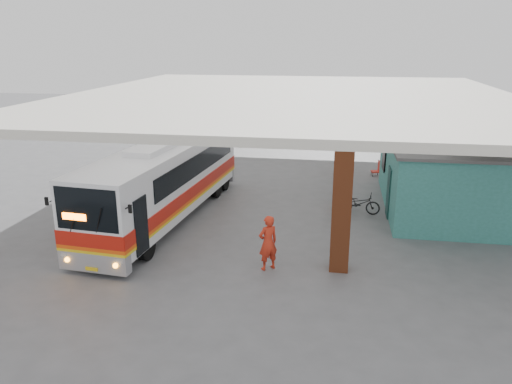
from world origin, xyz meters
The scene contains 8 objects.
ground centered at (0.00, 0.00, 0.00)m, with size 90.00×90.00×0.00m, color #515154.
brick_columns centered at (1.43, 5.00, 2.17)m, with size 20.10×21.60×4.35m.
canopy_roof centered at (0.50, 6.50, 4.50)m, with size 21.00×23.00×0.30m, color silver.
shop_building centered at (7.49, 4.00, 1.56)m, with size 5.20×8.20×3.11m.
coach_bus centered at (-4.08, 0.64, 1.64)m, with size 3.39×11.50×3.30m.
motorcycle centered at (3.81, 2.62, 0.46)m, with size 0.61×1.75×0.92m, color black.
pedestrian centered at (0.73, -3.37, 0.92)m, with size 0.67×0.44×1.84m, color red.
red_chair centered at (4.98, 9.02, 0.39)m, with size 0.51×0.51×0.84m.
Camera 1 is at (2.79, -18.03, 7.19)m, focal length 35.00 mm.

